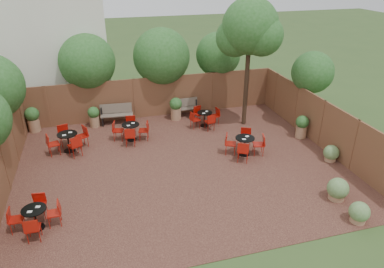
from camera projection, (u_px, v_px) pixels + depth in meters
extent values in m
plane|color=#354F23|center=(180.00, 165.00, 13.72)|extent=(80.00, 80.00, 0.00)
cube|color=#331714|center=(180.00, 165.00, 13.72)|extent=(12.00, 10.00, 0.02)
cube|color=brown|center=(155.00, 97.00, 17.61)|extent=(12.00, 0.08, 2.00)
cube|color=brown|center=(3.00, 164.00, 11.82)|extent=(0.08, 10.00, 2.00)
cube|color=brown|center=(322.00, 123.00, 14.76)|extent=(0.08, 10.00, 2.00)
cube|color=silver|center=(52.00, 28.00, 17.80)|extent=(5.00, 4.00, 8.00)
sphere|color=#21541B|center=(87.00, 62.00, 16.71)|extent=(2.60, 2.60, 2.60)
sphere|color=#21541B|center=(161.00, 56.00, 17.46)|extent=(2.76, 2.76, 2.76)
sphere|color=#21541B|center=(218.00, 54.00, 18.43)|extent=(2.28, 2.28, 2.28)
sphere|color=#21541B|center=(313.00, 72.00, 15.95)|extent=(1.86, 1.86, 1.86)
cylinder|color=black|center=(247.00, 75.00, 16.11)|extent=(0.25, 0.25, 4.75)
sphere|color=#21541B|center=(250.00, 26.00, 15.18)|extent=(2.41, 2.41, 2.41)
sphere|color=#21541B|center=(235.00, 37.00, 15.63)|extent=(1.69, 1.69, 1.69)
sphere|color=#21541B|center=(262.00, 35.00, 15.07)|extent=(1.76, 1.76, 1.76)
cube|color=brown|center=(117.00, 115.00, 16.99)|extent=(1.52, 0.57, 0.05)
cube|color=brown|center=(116.00, 108.00, 17.04)|extent=(1.50, 0.24, 0.45)
cube|color=black|center=(103.00, 121.00, 16.92)|extent=(0.10, 0.45, 0.40)
cube|color=black|center=(131.00, 118.00, 17.25)|extent=(0.10, 0.45, 0.40)
cube|color=brown|center=(185.00, 108.00, 17.82)|extent=(1.40, 0.51, 0.05)
cube|color=brown|center=(184.00, 102.00, 17.87)|extent=(1.38, 0.20, 0.42)
cube|color=black|center=(173.00, 114.00, 17.76)|extent=(0.08, 0.42, 0.37)
cube|color=black|center=(197.00, 111.00, 18.07)|extent=(0.08, 0.42, 0.37)
cylinder|color=black|center=(205.00, 125.00, 16.91)|extent=(0.40, 0.40, 0.03)
cylinder|color=black|center=(205.00, 119.00, 16.77)|extent=(0.05, 0.05, 0.64)
cylinder|color=black|center=(205.00, 113.00, 16.62)|extent=(0.70, 0.70, 0.03)
cube|color=white|center=(207.00, 111.00, 16.70)|extent=(0.15, 0.12, 0.01)
cube|color=white|center=(204.00, 113.00, 16.49)|extent=(0.15, 0.12, 0.01)
cylinder|color=black|center=(38.00, 228.00, 10.46)|extent=(0.40, 0.40, 0.03)
cylinder|color=black|center=(36.00, 219.00, 10.32)|extent=(0.05, 0.05, 0.64)
cylinder|color=black|center=(34.00, 209.00, 10.17)|extent=(0.69, 0.69, 0.03)
cube|color=white|center=(38.00, 207.00, 10.26)|extent=(0.13, 0.09, 0.01)
cube|color=white|center=(30.00, 212.00, 10.05)|extent=(0.13, 0.09, 0.01)
cylinder|color=black|center=(244.00, 154.00, 14.42)|extent=(0.44, 0.44, 0.03)
cylinder|color=black|center=(244.00, 146.00, 14.26)|extent=(0.05, 0.05, 0.70)
cylinder|color=black|center=(245.00, 138.00, 14.10)|extent=(0.76, 0.76, 0.03)
cube|color=white|center=(247.00, 136.00, 14.19)|extent=(0.17, 0.15, 0.02)
cube|color=white|center=(244.00, 139.00, 13.97)|extent=(0.17, 0.15, 0.02)
cylinder|color=black|center=(70.00, 150.00, 14.68)|extent=(0.46, 0.46, 0.03)
cylinder|color=black|center=(68.00, 142.00, 14.52)|extent=(0.05, 0.05, 0.73)
cylinder|color=black|center=(67.00, 134.00, 14.36)|extent=(0.79, 0.79, 0.03)
cube|color=white|center=(70.00, 132.00, 14.45)|extent=(0.18, 0.15, 0.02)
cube|color=white|center=(64.00, 135.00, 14.21)|extent=(0.18, 0.15, 0.02)
cylinder|color=black|center=(132.00, 139.00, 15.59)|extent=(0.43, 0.43, 0.03)
cylinder|color=black|center=(131.00, 132.00, 15.44)|extent=(0.05, 0.05, 0.69)
cylinder|color=black|center=(130.00, 125.00, 15.28)|extent=(0.75, 0.75, 0.03)
cube|color=white|center=(133.00, 123.00, 15.37)|extent=(0.15, 0.11, 0.01)
cube|color=white|center=(128.00, 126.00, 15.15)|extent=(0.15, 0.11, 0.01)
cylinder|color=#996C4C|center=(95.00, 121.00, 16.74)|extent=(0.44, 0.44, 0.51)
sphere|color=#21541B|center=(93.00, 112.00, 16.54)|extent=(0.53, 0.53, 0.53)
cylinder|color=#996C4C|center=(176.00, 114.00, 17.51)|extent=(0.50, 0.50, 0.57)
sphere|color=#21541B|center=(176.00, 104.00, 17.29)|extent=(0.60, 0.60, 0.60)
cylinder|color=#996C4C|center=(34.00, 125.00, 16.27)|extent=(0.52, 0.52, 0.60)
sphere|color=#21541B|center=(32.00, 114.00, 16.03)|extent=(0.63, 0.63, 0.63)
cylinder|color=#996C4C|center=(301.00, 132.00, 15.70)|extent=(0.46, 0.46, 0.53)
sphere|color=#21541B|center=(302.00, 122.00, 15.50)|extent=(0.56, 0.56, 0.56)
cylinder|color=#996C4C|center=(336.00, 196.00, 11.70)|extent=(0.50, 0.50, 0.23)
sphere|color=#53773D|center=(338.00, 188.00, 11.58)|extent=(0.69, 0.69, 0.69)
cylinder|color=#996C4C|center=(358.00, 218.00, 10.69)|extent=(0.44, 0.44, 0.20)
sphere|color=#53773D|center=(359.00, 212.00, 10.58)|extent=(0.60, 0.60, 0.60)
cylinder|color=#996C4C|center=(330.00, 158.00, 13.95)|extent=(0.43, 0.43, 0.20)
sphere|color=#53773D|center=(331.00, 153.00, 13.84)|extent=(0.59, 0.59, 0.59)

